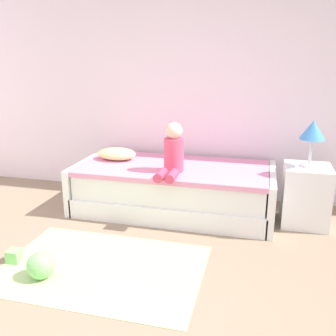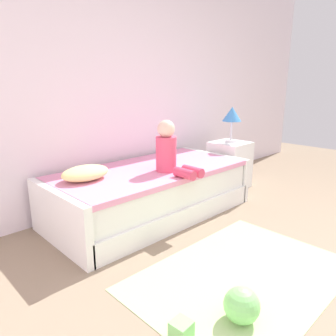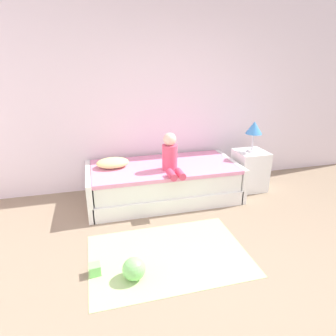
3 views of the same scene
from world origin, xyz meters
The scene contains 10 objects.
ground_plane centered at (0.00, 0.00, 0.00)m, with size 9.20×9.20×0.00m, color gray.
wall_rear centered at (0.00, 2.60, 1.45)m, with size 7.20×0.10×2.90m, color white.
bed centered at (-0.33, 2.00, 0.25)m, with size 2.11×1.00×0.50m.
nightstand centered at (1.02, 1.98, 0.30)m, with size 0.44×0.44×0.60m, color white.
table_lamp centered at (1.02, 1.98, 0.94)m, with size 0.24×0.24×0.45m.
child_figure centered at (-0.29, 1.77, 0.70)m, with size 0.20×0.51×0.50m.
pillow centered at (-1.02, 2.10, 0.56)m, with size 0.44×0.30×0.13m, color #F2E58C.
toy_ball centered at (-0.99, 0.46, 0.11)m, with size 0.21×0.21×0.21m, color #7FD872.
area_rug centered at (-0.60, 0.70, 0.00)m, with size 1.60×1.10×0.01m, color #B2D189.
toy_block centered at (-1.34, 0.61, 0.05)m, with size 0.10×0.10×0.10m, color #7FD872.
Camera 3 is at (-1.24, -1.69, 1.89)m, focal length 31.07 mm.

